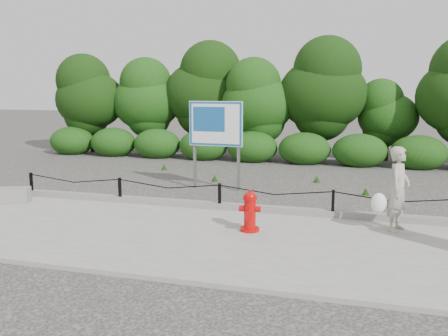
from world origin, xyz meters
TOP-DOWN VIEW (x-y plane):
  - ground at (0.00, 0.00)m, footprint 90.00×90.00m
  - sidewalk at (0.00, -2.00)m, footprint 14.00×4.00m
  - curb at (0.00, 0.05)m, footprint 14.00×0.22m
  - chain_barrier at (0.00, 0.00)m, footprint 10.06×0.06m
  - treeline at (-0.22, 8.93)m, footprint 20.18×3.75m
  - fire_hydrant at (1.03, -1.43)m, footprint 0.42×0.44m
  - pedestrian at (3.71, -0.61)m, footprint 0.79×0.69m
  - concrete_block at (-5.12, -0.80)m, footprint 1.18×0.78m
  - advertising_sign at (-0.83, 2.40)m, footprint 1.53×0.17m

SIDE VIEW (x-z plane):
  - ground at x=0.00m, z-range 0.00..0.00m
  - sidewalk at x=0.00m, z-range 0.00..0.08m
  - curb at x=0.00m, z-range 0.08..0.22m
  - concrete_block at x=-5.12m, z-range 0.08..0.44m
  - chain_barrier at x=0.00m, z-range 0.16..0.76m
  - fire_hydrant at x=1.03m, z-range 0.06..0.86m
  - pedestrian at x=3.71m, z-range 0.06..1.69m
  - advertising_sign at x=-0.83m, z-range 0.50..2.95m
  - treeline at x=-0.22m, z-range 0.22..4.89m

